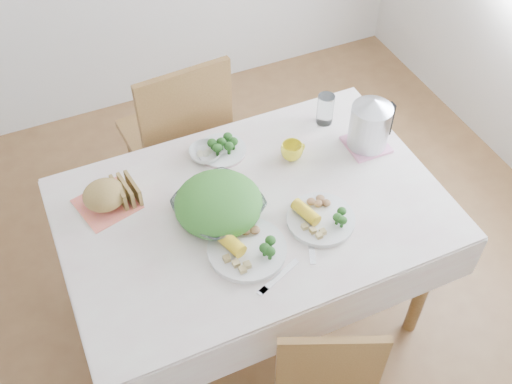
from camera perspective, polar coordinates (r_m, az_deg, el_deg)
name	(u,v)px	position (r m, az deg, el deg)	size (l,w,h in m)	color
floor	(254,309)	(2.98, -0.20, -11.05)	(3.60, 3.60, 0.00)	brown
dining_table	(254,264)	(2.67, -0.22, -6.86)	(1.40, 0.90, 0.75)	brown
tablecloth	(253,208)	(2.37, -0.24, -1.51)	(1.50, 1.00, 0.01)	silver
chair_far	(175,141)	(3.10, -7.70, 4.85)	(0.47, 0.47, 1.03)	brown
salad_bowl	(219,208)	(2.31, -3.57, -1.52)	(0.32, 0.32, 0.08)	white
dinner_plate_left	(247,250)	(2.22, -0.85, -5.53)	(0.30, 0.30, 0.02)	white
dinner_plate_right	(321,220)	(2.32, 6.17, -2.62)	(0.27, 0.27, 0.02)	white
broccoli_plate	(222,151)	(2.58, -3.29, 3.96)	(0.21, 0.21, 0.02)	beige
napkin	(107,204)	(2.45, -14.01, -1.11)	(0.22, 0.22, 0.00)	#F3735B
bread_loaf	(104,194)	(2.40, -14.25, -0.23)	(0.17, 0.16, 0.10)	olive
fruit_bowl	(206,153)	(2.55, -4.82, 3.69)	(0.14, 0.14, 0.04)	white
yellow_mug	(292,151)	(2.54, 3.43, 3.91)	(0.09, 0.09, 0.07)	yellow
glass_tumbler	(325,110)	(2.70, 6.61, 7.74)	(0.08, 0.08, 0.14)	white
pink_tray	(366,144)	(2.65, 10.44, 4.50)	(0.17, 0.17, 0.01)	pink
electric_kettle	(370,125)	(2.57, 10.78, 6.33)	(0.17, 0.17, 0.24)	#B2B5BA
fork_left	(251,246)	(2.24, -0.53, -5.14)	(0.02, 0.17, 0.00)	silver
fork_right	(311,243)	(2.26, 5.26, -4.90)	(0.02, 0.19, 0.00)	silver
knife	(279,276)	(2.16, 2.23, -8.01)	(0.02, 0.19, 0.00)	silver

